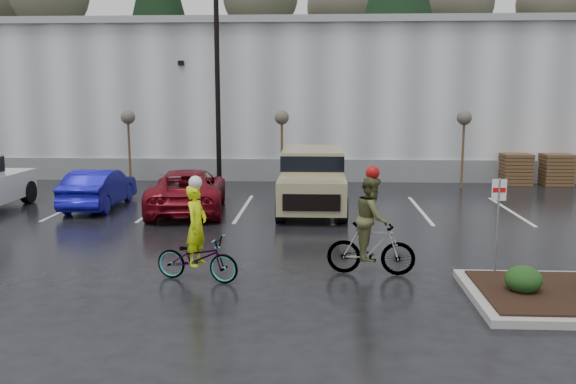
# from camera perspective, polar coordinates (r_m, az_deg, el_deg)

# --- Properties ---
(ground) EXTENTS (120.00, 120.00, 0.00)m
(ground) POSITION_cam_1_polar(r_m,az_deg,el_deg) (13.04, 2.50, -8.30)
(ground) COLOR black
(ground) RESTS_ON ground
(warehouse) EXTENTS (60.50, 15.50, 7.20)m
(warehouse) POSITION_cam_1_polar(r_m,az_deg,el_deg) (34.42, 2.87, 8.84)
(warehouse) COLOR #A2A4A7
(warehouse) RESTS_ON ground
(wooded_ridge) EXTENTS (80.00, 25.00, 6.00)m
(wooded_ridge) POSITION_cam_1_polar(r_m,az_deg,el_deg) (57.44, 2.92, 8.40)
(wooded_ridge) COLOR #29421B
(wooded_ridge) RESTS_ON ground
(lamppost) EXTENTS (0.50, 1.00, 9.22)m
(lamppost) POSITION_cam_1_polar(r_m,az_deg,el_deg) (24.83, -6.68, 13.30)
(lamppost) COLOR black
(lamppost) RESTS_ON ground
(sapling_west) EXTENTS (0.60, 0.60, 3.20)m
(sapling_west) POSITION_cam_1_polar(r_m,az_deg,el_deg) (26.71, -14.74, 6.42)
(sapling_west) COLOR #45341B
(sapling_west) RESTS_ON ground
(sapling_mid) EXTENTS (0.60, 0.60, 3.20)m
(sapling_mid) POSITION_cam_1_polar(r_m,az_deg,el_deg) (25.51, -0.59, 6.60)
(sapling_mid) COLOR #45341B
(sapling_mid) RESTS_ON ground
(sapling_east) EXTENTS (0.60, 0.60, 3.20)m
(sapling_east) POSITION_cam_1_polar(r_m,az_deg,el_deg) (26.14, 16.16, 6.30)
(sapling_east) COLOR #45341B
(sapling_east) RESTS_ON ground
(pallet_stack_a) EXTENTS (1.20, 1.20, 1.35)m
(pallet_stack_a) POSITION_cam_1_polar(r_m,az_deg,el_deg) (27.93, 20.50, 2.02)
(pallet_stack_a) COLOR #45341B
(pallet_stack_a) RESTS_ON ground
(pallet_stack_b) EXTENTS (1.20, 1.20, 1.35)m
(pallet_stack_b) POSITION_cam_1_polar(r_m,az_deg,el_deg) (28.49, 23.77, 1.96)
(pallet_stack_b) COLOR #45341B
(pallet_stack_b) RESTS_ON ground
(shrub_a) EXTENTS (0.70, 0.70, 0.52)m
(shrub_a) POSITION_cam_1_polar(r_m,az_deg,el_deg) (12.59, 21.17, -7.63)
(shrub_a) COLOR #113313
(shrub_a) RESTS_ON curb_island
(fire_lane_sign) EXTENTS (0.30, 0.05, 2.20)m
(fire_lane_sign) POSITION_cam_1_polar(r_m,az_deg,el_deg) (13.41, 19.03, -2.11)
(fire_lane_sign) COLOR gray
(fire_lane_sign) RESTS_ON ground
(car_blue) EXTENTS (1.45, 4.10, 1.35)m
(car_blue) POSITION_cam_1_polar(r_m,az_deg,el_deg) (21.93, -17.27, 0.33)
(car_blue) COLOR #0F0E9B
(car_blue) RESTS_ON ground
(car_red) EXTENTS (2.96, 5.37, 1.42)m
(car_red) POSITION_cam_1_polar(r_m,az_deg,el_deg) (20.59, -9.36, 0.17)
(car_red) COLOR maroon
(car_red) RESTS_ON ground
(suv_tan) EXTENTS (2.20, 5.10, 2.06)m
(suv_tan) POSITION_cam_1_polar(r_m,az_deg,el_deg) (20.27, 2.31, 1.06)
(suv_tan) COLOR tan
(suv_tan) RESTS_ON ground
(cyclist_hivis) EXTENTS (1.95, 1.08, 2.24)m
(cyclist_hivis) POSITION_cam_1_polar(r_m,az_deg,el_deg) (13.01, -8.51, -5.25)
(cyclist_hivis) COLOR #3F3F44
(cyclist_hivis) RESTS_ON ground
(cyclist_olive) EXTENTS (1.89, 0.93, 2.40)m
(cyclist_olive) POSITION_cam_1_polar(r_m,az_deg,el_deg) (13.38, 7.79, -4.05)
(cyclist_olive) COLOR #3F3F44
(cyclist_olive) RESTS_ON ground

